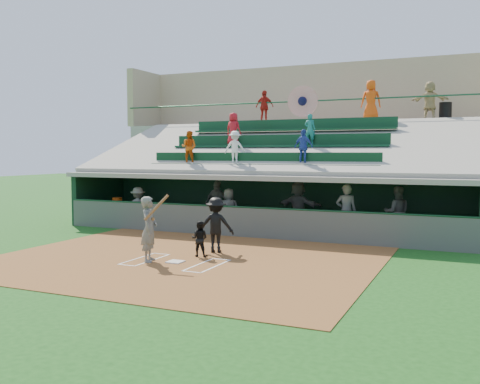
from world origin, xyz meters
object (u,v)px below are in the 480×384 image
at_px(batter_at_plate, 149,229).
at_px(white_table, 116,215).
at_px(home_plate, 175,262).
at_px(catcher, 199,239).
at_px(trash_bin, 445,111).
at_px(water_cooler, 117,202).

relative_size(batter_at_plate, white_table, 2.37).
relative_size(home_plate, catcher, 0.40).
distance_m(batter_at_plate, trash_bin, 15.85).
distance_m(white_table, water_cooler, 0.58).
height_order(home_plate, trash_bin, trash_bin).
distance_m(home_plate, catcher, 1.18).
relative_size(white_table, water_cooler, 1.95).
xyz_separation_m(water_cooler, trash_bin, (12.89, 7.34, 4.04)).
height_order(catcher, water_cooler, water_cooler).
bearing_deg(trash_bin, home_plate, -115.44).
xyz_separation_m(batter_at_plate, trash_bin, (7.10, 13.58, 4.05)).
bearing_deg(home_plate, catcher, 77.84).
bearing_deg(home_plate, trash_bin, 64.56).
xyz_separation_m(batter_at_plate, water_cooler, (-5.78, 6.24, 0.01)).
height_order(batter_at_plate, catcher, batter_at_plate).
relative_size(home_plate, white_table, 0.52).
xyz_separation_m(batter_at_plate, white_table, (-5.86, 6.25, -0.56)).
bearing_deg(catcher, water_cooler, -47.96).
relative_size(batter_at_plate, trash_bin, 2.37).
height_order(home_plate, batter_at_plate, batter_at_plate).
bearing_deg(trash_bin, catcher, -116.45).
distance_m(home_plate, water_cooler, 8.94).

